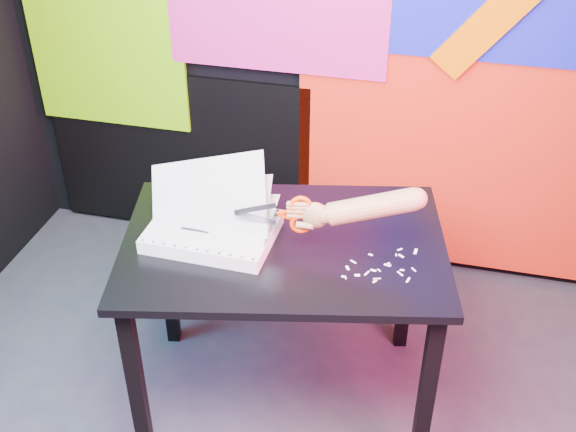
# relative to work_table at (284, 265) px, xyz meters

# --- Properties ---
(room) EXTENTS (3.01, 3.01, 2.71)m
(room) POSITION_rel_work_table_xyz_m (-0.02, -0.51, 0.70)
(room) COLOR #23222D
(room) RESTS_ON ground
(backdrop) EXTENTS (2.88, 0.05, 2.08)m
(backdrop) POSITION_rel_work_table_xyz_m (0.04, 0.95, 0.31)
(backdrop) COLOR red
(backdrop) RESTS_ON ground
(work_table) EXTENTS (1.22, 0.94, 0.75)m
(work_table) POSITION_rel_work_table_xyz_m (0.00, 0.00, 0.00)
(work_table) COLOR black
(work_table) RESTS_ON ground
(printout_stack) EXTENTS (0.46, 0.32, 0.31)m
(printout_stack) POSITION_rel_work_table_xyz_m (-0.24, -0.03, 0.13)
(printout_stack) COLOR white
(printout_stack) RESTS_ON work_table
(scissors) EXTENTS (0.25, 0.05, 0.14)m
(scissors) POSITION_rel_work_table_xyz_m (0.05, -0.04, 0.25)
(scissors) COLOR #9A9FB3
(scissors) RESTS_ON printout_stack
(hand_forearm) EXTENTS (0.43, 0.13, 0.16)m
(hand_forearm) POSITION_rel_work_table_xyz_m (0.26, -0.00, 0.28)
(hand_forearm) COLOR #AB7853
(hand_forearm) RESTS_ON work_table
(paper_clippings) EXTENTS (0.23, 0.21, 0.00)m
(paper_clippings) POSITION_rel_work_table_xyz_m (0.34, -0.06, 0.10)
(paper_clippings) COLOR white
(paper_clippings) RESTS_ON work_table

